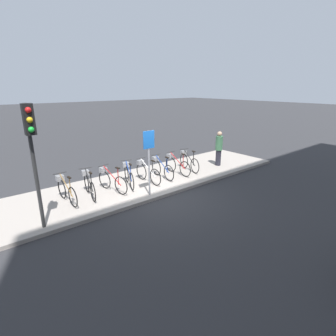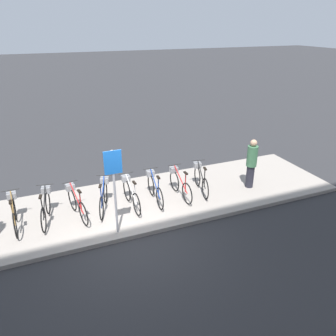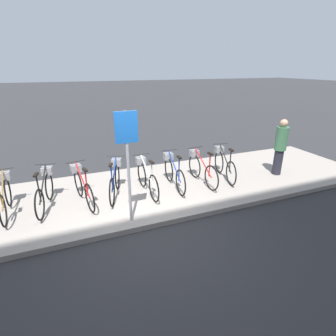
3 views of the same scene
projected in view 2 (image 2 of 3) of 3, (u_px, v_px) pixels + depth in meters
name	position (u px, v px, depth m)	size (l,w,h in m)	color
ground_plane	(133.00, 239.00, 8.58)	(120.00, 120.00, 0.00)	#2D2D30
sidewalk	(117.00, 207.00, 9.96)	(14.34, 3.32, 0.12)	#9E9389
parked_bicycle_0	(14.00, 212.00, 8.77)	(0.46, 1.62, 0.99)	black
parked_bicycle_1	(46.00, 206.00, 9.04)	(0.47, 1.60, 0.99)	black
parked_bicycle_2	(76.00, 202.00, 9.25)	(0.49, 1.59, 0.99)	black
parked_bicycle_3	(104.00, 195.00, 9.60)	(0.65, 1.54, 0.99)	black
parked_bicycle_4	(130.00, 193.00, 9.76)	(0.46, 1.62, 0.99)	black
parked_bicycle_5	(154.00, 187.00, 10.08)	(0.46, 1.62, 0.99)	black
parked_bicycle_6	(179.00, 183.00, 10.34)	(0.46, 1.62, 0.99)	black
parked_bicycle_7	(200.00, 178.00, 10.66)	(0.50, 1.59, 0.99)	black
pedestrian	(251.00, 163.00, 10.72)	(0.34, 0.34, 1.67)	#23232D
sign_post	(114.00, 179.00, 8.02)	(0.44, 0.07, 2.32)	#99999E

